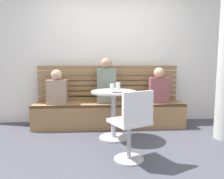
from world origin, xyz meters
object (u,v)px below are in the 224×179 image
(booth_bench, at_px, (109,115))
(person_child_middle, at_px, (57,89))
(cup_glass_tall, at_px, (118,86))
(white_chair, at_px, (132,123))
(phone_on_table, at_px, (117,92))
(person_adult, at_px, (106,83))
(person_child_left, at_px, (159,87))
(cafe_table, at_px, (113,105))
(cup_water_clear, at_px, (112,87))

(booth_bench, xyz_separation_m, person_child_middle, (-0.92, -0.04, 0.49))
(cup_glass_tall, bearing_deg, white_chair, -84.75)
(cup_glass_tall, height_order, phone_on_table, cup_glass_tall)
(person_adult, bearing_deg, booth_bench, -9.18)
(person_child_left, distance_m, phone_on_table, 1.16)
(person_adult, distance_m, person_child_left, 0.96)
(person_adult, height_order, person_child_left, person_adult)
(person_child_left, xyz_separation_m, cup_glass_tall, (-0.79, -0.53, 0.08))
(cafe_table, relative_size, person_child_left, 1.16)
(person_child_left, bearing_deg, cup_glass_tall, -146.19)
(cafe_table, xyz_separation_m, phone_on_table, (0.04, -0.20, 0.23))
(white_chair, height_order, person_child_left, person_child_left)
(person_child_left, distance_m, cup_glass_tall, 0.96)
(person_child_left, relative_size, person_child_middle, 1.05)
(cup_glass_tall, bearing_deg, person_child_middle, 153.36)
(cup_water_clear, bearing_deg, cafe_table, 22.86)
(cup_glass_tall, bearing_deg, booth_bench, 100.99)
(cup_water_clear, xyz_separation_m, phone_on_table, (0.06, -0.19, -0.05))
(phone_on_table, bearing_deg, cafe_table, 4.37)
(cafe_table, bearing_deg, phone_on_table, -79.13)
(booth_bench, bearing_deg, person_child_middle, -177.77)
(cup_water_clear, height_order, cup_glass_tall, cup_glass_tall)
(cup_water_clear, distance_m, phone_on_table, 0.20)
(booth_bench, bearing_deg, person_adult, 170.82)
(white_chair, bearing_deg, cup_glass_tall, 95.25)
(cup_glass_tall, bearing_deg, person_child_left, 33.81)
(cafe_table, xyz_separation_m, cup_water_clear, (-0.02, -0.01, 0.28))
(white_chair, distance_m, person_adult, 1.51)
(cafe_table, distance_m, person_child_left, 1.09)
(cafe_table, height_order, phone_on_table, phone_on_table)
(person_adult, bearing_deg, white_chair, -80.62)
(cup_glass_tall, bearing_deg, person_adult, 105.71)
(person_child_left, bearing_deg, cafe_table, -144.73)
(person_child_middle, bearing_deg, cup_glass_tall, -26.64)
(booth_bench, relative_size, person_adult, 3.33)
(person_child_middle, distance_m, cup_glass_tall, 1.16)
(white_chair, distance_m, cup_glass_tall, 0.96)
(person_child_left, bearing_deg, booth_bench, 178.70)
(booth_bench, height_order, person_child_middle, person_child_middle)
(person_adult, xyz_separation_m, cup_water_clear, (0.06, -0.65, -0.01))
(white_chair, bearing_deg, phone_on_table, 101.13)
(booth_bench, relative_size, person_child_middle, 4.44)
(person_adult, relative_size, cup_glass_tall, 6.75)
(cafe_table, bearing_deg, person_child_left, 35.27)
(person_child_left, bearing_deg, cup_water_clear, -144.97)
(cafe_table, height_order, person_adult, person_adult)
(person_adult, xyz_separation_m, phone_on_table, (0.12, -0.84, -0.06))
(cup_water_clear, xyz_separation_m, cup_glass_tall, (0.10, 0.09, 0.01))
(person_child_middle, height_order, phone_on_table, person_child_middle)
(booth_bench, bearing_deg, cup_glass_tall, -79.01)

